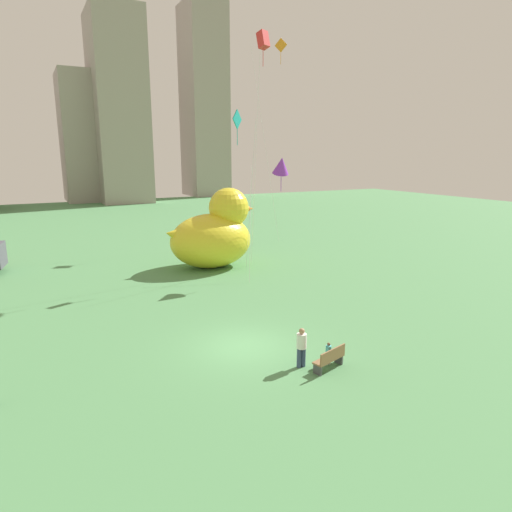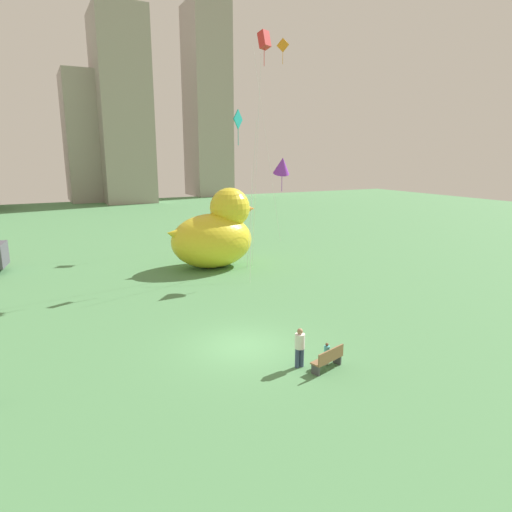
# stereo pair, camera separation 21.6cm
# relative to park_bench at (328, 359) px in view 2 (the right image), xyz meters

# --- Properties ---
(ground_plane) EXTENTS (140.00, 140.00, 0.00)m
(ground_plane) POSITION_rel_park_bench_xyz_m (-2.07, 3.50, -0.47)
(ground_plane) COLOR #508A54
(park_bench) EXTENTS (1.57, 0.86, 0.90)m
(park_bench) POSITION_rel_park_bench_xyz_m (0.00, 0.00, 0.00)
(park_bench) COLOR olive
(park_bench) RESTS_ON ground
(person_adult) EXTENTS (0.40, 0.40, 1.62)m
(person_adult) POSITION_rel_park_bench_xyz_m (-0.87, 0.72, 0.42)
(person_adult) COLOR #38476B
(person_adult) RESTS_ON ground
(person_child) EXTENTS (0.23, 0.23, 0.94)m
(person_child) POSITION_rel_park_bench_xyz_m (0.19, 0.38, 0.05)
(person_child) COLOR silver
(person_child) RESTS_ON ground
(giant_inflatable_duck) EXTENTS (7.07, 4.53, 5.86)m
(giant_inflatable_duck) POSITION_rel_park_bench_xyz_m (2.20, 17.37, 2.02)
(giant_inflatable_duck) COLOR yellow
(giant_inflatable_duck) RESTS_ON ground
(city_skyline) EXTENTS (57.26, 18.47, 36.97)m
(city_skyline) POSITION_rel_park_bench_xyz_m (-1.79, 72.19, 14.58)
(city_skyline) COLOR #9E938C
(city_skyline) RESTS_ON ground
(kite_teal) EXTENTS (1.58, 1.95, 11.18)m
(kite_teal) POSITION_rel_park_bench_xyz_m (3.27, 15.26, 9.62)
(kite_teal) COLOR silver
(kite_teal) RESTS_ON ground
(kite_purple) EXTENTS (3.50, 3.67, 8.21)m
(kite_purple) POSITION_rel_park_bench_xyz_m (5.39, 13.12, 7.03)
(kite_purple) COLOR silver
(kite_purple) RESTS_ON ground
(kite_red) EXTENTS (1.24, 1.37, 16.52)m
(kite_red) POSITION_rel_park_bench_xyz_m (5.60, 16.14, 15.29)
(kite_red) COLOR silver
(kite_red) RESTS_ON ground
(kite_orange) EXTENTS (2.89, 3.89, 18.96)m
(kite_orange) POSITION_rel_park_bench_xyz_m (12.69, 26.22, 16.64)
(kite_orange) COLOR silver
(kite_orange) RESTS_ON ground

